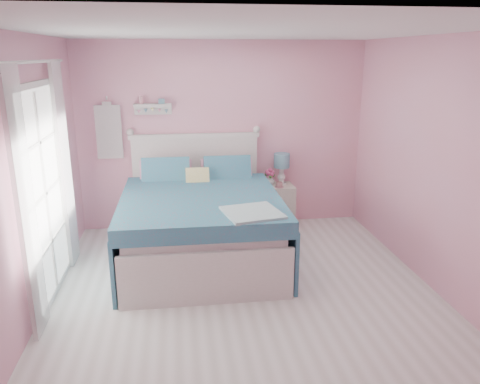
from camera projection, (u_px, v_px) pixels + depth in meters
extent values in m
plane|color=beige|center=(246.00, 298.00, 4.81)|extent=(4.50, 4.50, 0.00)
plane|color=pink|center=(223.00, 136.00, 6.58)|extent=(4.00, 0.00, 4.00)
plane|color=pink|center=(315.00, 287.00, 2.31)|extent=(4.00, 0.00, 4.00)
plane|color=pink|center=(26.00, 183.00, 4.18)|extent=(0.00, 4.50, 4.50)
plane|color=pink|center=(443.00, 169.00, 4.70)|extent=(0.00, 4.50, 4.50)
plane|color=white|center=(247.00, 31.00, 4.08)|extent=(4.50, 4.50, 0.00)
cube|color=silver|center=(201.00, 239.00, 5.69)|extent=(1.72, 2.26, 0.49)
cube|color=silver|center=(200.00, 214.00, 5.60)|extent=(1.66, 2.20, 0.16)
cube|color=silver|center=(196.00, 183.00, 6.66)|extent=(1.74, 0.07, 1.29)
cube|color=silver|center=(195.00, 136.00, 6.47)|extent=(1.80, 0.09, 0.06)
cube|color=silver|center=(207.00, 278.00, 4.61)|extent=(1.74, 0.06, 0.56)
cube|color=teal|center=(201.00, 204.00, 5.41)|extent=(1.83, 2.00, 0.18)
cube|color=pink|center=(166.00, 175.00, 6.24)|extent=(0.68, 0.28, 0.43)
cube|color=pink|center=(226.00, 173.00, 6.35)|extent=(0.68, 0.28, 0.43)
cube|color=#CCBC59|center=(198.00, 180.00, 6.03)|extent=(0.30, 0.22, 0.31)
cube|color=beige|center=(278.00, 206.00, 6.75)|extent=(0.43, 0.40, 0.61)
cube|color=silver|center=(281.00, 198.00, 6.52)|extent=(0.37, 0.02, 0.16)
sphere|color=white|center=(281.00, 198.00, 6.50)|extent=(0.03, 0.03, 0.03)
cylinder|color=white|center=(281.00, 183.00, 6.73)|extent=(0.14, 0.14, 0.02)
cylinder|color=white|center=(281.00, 175.00, 6.69)|extent=(0.07, 0.07, 0.24)
cylinder|color=#6697AA|center=(282.00, 161.00, 6.63)|extent=(0.22, 0.22, 0.20)
imported|color=silver|center=(270.00, 180.00, 6.66)|extent=(0.16, 0.16, 0.14)
imported|color=#C8868A|center=(279.00, 185.00, 6.54)|extent=(0.12, 0.12, 0.08)
sphere|color=#CE467E|center=(270.00, 170.00, 6.62)|extent=(0.06, 0.06, 0.06)
sphere|color=#CE467E|center=(272.00, 172.00, 6.65)|extent=(0.06, 0.06, 0.06)
sphere|color=#CE467E|center=(267.00, 172.00, 6.63)|extent=(0.06, 0.06, 0.06)
sphere|color=#CE467E|center=(272.00, 175.00, 6.61)|extent=(0.06, 0.06, 0.06)
sphere|color=#CE467E|center=(268.00, 174.00, 6.61)|extent=(0.06, 0.06, 0.06)
cube|color=silver|center=(153.00, 105.00, 6.26)|extent=(0.50, 0.14, 0.04)
cube|color=silver|center=(153.00, 110.00, 6.33)|extent=(0.50, 0.03, 0.12)
cylinder|color=#D18C99|center=(141.00, 100.00, 6.22)|extent=(0.06, 0.06, 0.10)
cube|color=#6697AA|center=(161.00, 101.00, 6.26)|extent=(0.08, 0.06, 0.07)
cube|color=white|center=(109.00, 132.00, 6.29)|extent=(0.34, 0.03, 0.72)
cube|color=silver|center=(31.00, 85.00, 4.33)|extent=(0.04, 1.32, 0.06)
cube|color=silver|center=(56.00, 289.00, 4.93)|extent=(0.04, 1.32, 0.06)
cube|color=silver|center=(26.00, 217.00, 4.04)|extent=(0.04, 0.06, 2.10)
cube|color=silver|center=(59.00, 180.00, 5.24)|extent=(0.04, 0.06, 2.10)
cube|color=white|center=(44.00, 194.00, 4.63)|extent=(0.02, 1.20, 2.04)
cube|color=white|center=(26.00, 207.00, 3.90)|extent=(0.04, 0.40, 2.32)
cube|color=white|center=(65.00, 166.00, 5.32)|extent=(0.04, 0.40, 2.32)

